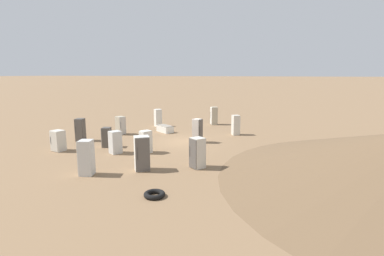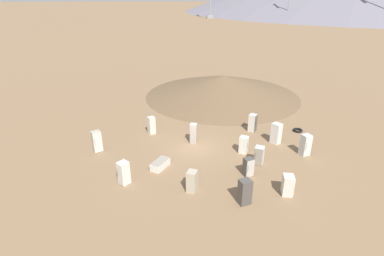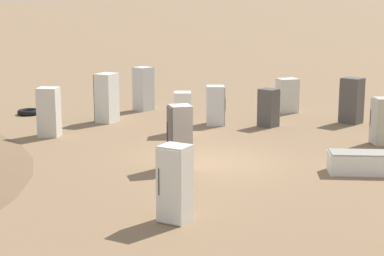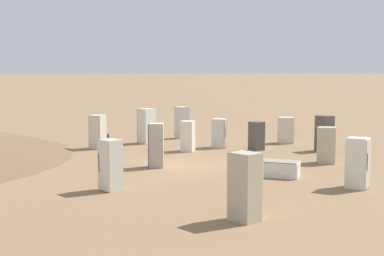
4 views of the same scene
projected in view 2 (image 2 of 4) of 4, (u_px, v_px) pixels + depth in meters
The scene contains 19 objects.
ground_plane at pixel (196, 147), 25.96m from camera, with size 1000.00×1000.00×0.00m, color #846647.
dirt_mound at pixel (222, 86), 38.52m from camera, with size 19.79×19.79×2.66m.
power_pylon_2 at pixel (289, 5), 137.89m from camera, with size 7.93×2.72×22.67m.
power_pylon_3 at pixel (210, 1), 154.47m from camera, with size 9.25×3.17×26.43m.
discarded_fridge_0 at pixel (244, 145), 24.77m from camera, with size 0.84×0.87×1.48m.
discarded_fridge_1 at pixel (192, 181), 19.93m from camera, with size 0.93×0.87×1.54m.
discarded_fridge_2 at pixel (124, 173), 20.71m from camera, with size 0.92×0.92×1.70m.
discarded_fridge_3 at pixel (248, 167), 21.68m from camera, with size 0.76×0.78×1.41m.
discarded_fridge_4 at pixel (245, 192), 18.70m from camera, with size 0.79×0.90×1.73m.
discarded_fridge_5 at pixel (97, 141), 24.97m from camera, with size 0.89×0.92×1.81m.
discarded_fridge_6 at pixel (276, 133), 26.33m from camera, with size 1.02×1.00×1.88m.
discarded_fridge_7 at pixel (288, 185), 19.64m from camera, with size 0.91×0.85×1.41m.
discarded_fridge_8 at pixel (151, 125), 28.16m from camera, with size 0.82×0.82×1.69m.
discarded_fridge_9 at pixel (194, 133), 26.46m from camera, with size 0.74×0.70×1.80m.
discarded_fridge_10 at pixel (259, 155), 23.17m from camera, with size 0.93×0.92×1.48m.
discarded_fridge_11 at pixel (253, 123), 28.70m from camera, with size 0.94×0.95×1.70m.
discarded_fridge_12 at pixel (160, 164), 22.82m from camera, with size 1.81×1.59×0.60m.
discarded_fridge_13 at pixel (305, 145), 24.34m from camera, with size 0.83×0.84×1.83m.
scrap_tire at pixel (298, 130), 28.91m from camera, with size 0.92×0.92×0.21m.
Camera 2 is at (-22.82, 2.65, 12.22)m, focal length 28.00 mm.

